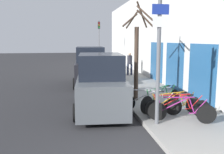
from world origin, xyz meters
TOP-DOWN VIEW (x-y plane):
  - ground_plane at (0.00, 11.20)m, footprint 80.00×80.00m
  - sidewalk_curb at (2.60, 14.00)m, footprint 3.20×32.00m
  - building_facade at (4.35, 13.89)m, footprint 0.23×32.00m
  - signpost at (1.39, 3.38)m, footprint 0.53×0.14m
  - bicycle_0 at (2.23, 3.40)m, footprint 2.06×0.84m
  - bicycle_1 at (2.31, 3.86)m, footprint 2.27×0.49m
  - bicycle_2 at (2.30, 4.23)m, footprint 2.24×0.46m
  - bicycle_3 at (1.52, 4.61)m, footprint 2.06×1.20m
  - bicycle_4 at (2.11, 4.95)m, footprint 2.05×1.39m
  - parked_car_0 at (-0.17, 5.75)m, footprint 2.28×4.72m
  - parked_car_1 at (-0.14, 11.60)m, footprint 2.22×4.81m
  - pedestrian_near at (3.09, 14.46)m, footprint 0.45×0.38m
  - street_tree at (1.56, 6.63)m, footprint 1.55×1.88m
  - traffic_light at (1.36, 19.99)m, footprint 0.20×0.30m

SIDE VIEW (x-z plane):
  - ground_plane at x=0.00m, z-range 0.00..0.00m
  - sidewalk_curb at x=2.60m, z-range 0.00..0.15m
  - bicycle_2 at x=2.30m, z-range 0.10..0.94m
  - bicycle_1 at x=2.31m, z-range 0.09..0.95m
  - bicycle_0 at x=2.23m, z-range 0.09..0.96m
  - bicycle_3 at x=1.52m, z-range 0.09..0.97m
  - bicycle_4 at x=2.11m, z-range 0.08..1.01m
  - parked_car_0 at x=-0.17m, z-range -0.11..2.19m
  - parked_car_1 at x=-0.14m, z-range -0.11..2.30m
  - pedestrian_near at x=3.09m, z-range 0.28..2.01m
  - street_tree at x=1.56m, z-range 0.06..4.39m
  - signpost at x=1.39m, z-range 0.29..4.19m
  - traffic_light at x=1.36m, z-range 0.78..5.28m
  - building_facade at x=4.35m, z-range -0.03..6.47m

